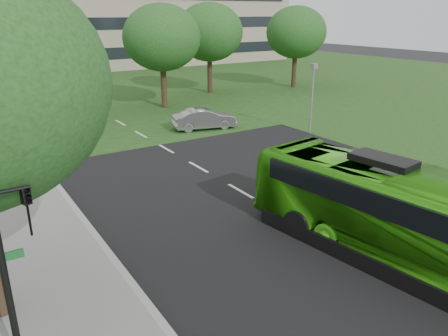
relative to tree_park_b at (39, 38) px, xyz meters
name	(u,v)px	position (x,y,z in m)	size (l,w,h in m)	color
ground	(336,246)	(4.06, -26.96, -6.05)	(160.00, 160.00, 0.00)	black
street_surfaces	(112,121)	(3.68, -4.21, -6.03)	(120.00, 120.00, 0.15)	black
tree_park_b	(39,38)	(0.00, 0.00, 0.00)	(6.85, 6.85, 8.98)	black
tree_park_c	(162,38)	(9.45, -1.41, -0.15)	(6.55, 6.55, 8.70)	black
tree_park_d	(209,32)	(16.63, 2.76, -0.01)	(6.75, 6.75, 8.93)	black
tree_park_e	(296,32)	(26.47, 0.90, -0.17)	(6.50, 6.50, 8.66)	black
bus	(409,220)	(5.06, -28.99, -4.45)	(2.70, 11.55, 3.22)	#36A113
sedan	(204,119)	(8.51, -9.96, -5.31)	(1.58, 4.53, 1.49)	#9E9DA2
traffic_light	(13,268)	(-6.28, -27.76, -2.99)	(0.85, 0.26, 5.22)	black
camera_pole	(313,89)	(14.06, -14.96, -3.00)	(0.45, 0.40, 4.73)	gray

